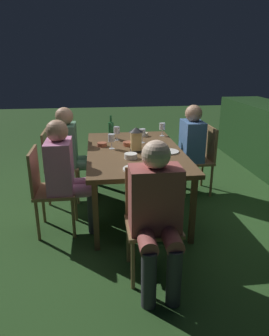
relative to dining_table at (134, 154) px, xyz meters
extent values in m
plane|color=#26471E|center=(0.00, 0.00, -0.67)|extent=(16.00, 16.00, 0.00)
cube|color=brown|center=(0.00, 0.00, 0.03)|extent=(1.73, 1.04, 0.04)
cube|color=brown|center=(-0.80, -0.45, -0.33)|extent=(0.05, 0.05, 0.68)
cube|color=brown|center=(0.80, -0.45, -0.33)|extent=(0.05, 0.05, 0.68)
cube|color=brown|center=(-0.80, 0.45, -0.33)|extent=(0.05, 0.05, 0.68)
cube|color=brown|center=(0.80, 0.45, -0.33)|extent=(0.05, 0.05, 0.68)
cube|color=brown|center=(-0.39, -0.84, -0.24)|extent=(0.42, 0.40, 0.03)
cube|color=brown|center=(-0.39, -1.03, -0.01)|extent=(0.40, 0.02, 0.42)
cylinder|color=brown|center=(-0.57, -0.67, -0.46)|extent=(0.03, 0.03, 0.42)
cylinder|color=brown|center=(-0.21, -0.67, -0.46)|extent=(0.03, 0.03, 0.42)
cylinder|color=brown|center=(-0.57, -1.01, -0.46)|extent=(0.03, 0.03, 0.42)
cylinder|color=brown|center=(-0.21, -1.01, -0.46)|extent=(0.03, 0.03, 0.42)
cube|color=#4C7A5B|center=(-0.39, -0.78, 0.03)|extent=(0.38, 0.24, 0.50)
sphere|color=tan|center=(-0.39, -0.78, 0.37)|extent=(0.21, 0.21, 0.21)
cylinder|color=#4C7A5B|center=(-0.48, -0.64, -0.21)|extent=(0.13, 0.36, 0.13)
cylinder|color=#4C7A5B|center=(-0.30, -0.64, -0.21)|extent=(0.13, 0.36, 0.13)
cylinder|color=#333338|center=(-0.48, -0.48, -0.45)|extent=(0.11, 0.11, 0.45)
cylinder|color=#333338|center=(-0.30, -0.48, -0.45)|extent=(0.11, 0.11, 0.45)
cube|color=brown|center=(-0.39, 0.84, -0.24)|extent=(0.42, 0.40, 0.03)
cube|color=brown|center=(-0.39, 1.03, -0.01)|extent=(0.40, 0.02, 0.42)
cylinder|color=brown|center=(-0.21, 0.67, -0.46)|extent=(0.03, 0.03, 0.42)
cylinder|color=brown|center=(-0.57, 0.67, -0.46)|extent=(0.03, 0.03, 0.42)
cylinder|color=brown|center=(-0.21, 1.01, -0.46)|extent=(0.03, 0.03, 0.42)
cylinder|color=brown|center=(-0.57, 1.01, -0.46)|extent=(0.03, 0.03, 0.42)
cube|color=#426699|center=(-0.39, 0.78, 0.03)|extent=(0.38, 0.24, 0.50)
sphere|color=tan|center=(-0.39, 0.78, 0.37)|extent=(0.21, 0.21, 0.21)
cylinder|color=#426699|center=(-0.30, 0.64, -0.21)|extent=(0.13, 0.36, 0.13)
cylinder|color=#426699|center=(-0.48, 0.64, -0.21)|extent=(0.13, 0.36, 0.13)
cylinder|color=#333338|center=(-0.30, 0.48, -0.45)|extent=(0.11, 0.11, 0.45)
cylinder|color=#333338|center=(-0.48, 0.48, -0.45)|extent=(0.11, 0.11, 0.45)
cube|color=brown|center=(0.39, -0.84, -0.24)|extent=(0.42, 0.40, 0.03)
cube|color=brown|center=(0.39, -1.03, -0.01)|extent=(0.40, 0.02, 0.42)
cylinder|color=brown|center=(0.21, -0.67, -0.46)|extent=(0.03, 0.03, 0.42)
cylinder|color=brown|center=(0.57, -0.67, -0.46)|extent=(0.03, 0.03, 0.42)
cylinder|color=brown|center=(0.21, -1.01, -0.46)|extent=(0.03, 0.03, 0.42)
cylinder|color=brown|center=(0.57, -1.01, -0.46)|extent=(0.03, 0.03, 0.42)
cube|color=#C675A3|center=(0.39, -0.78, 0.03)|extent=(0.38, 0.24, 0.50)
sphere|color=tan|center=(0.39, -0.78, 0.37)|extent=(0.21, 0.21, 0.21)
cylinder|color=#C675A3|center=(0.30, -0.64, -0.21)|extent=(0.13, 0.36, 0.13)
cylinder|color=#C675A3|center=(0.48, -0.64, -0.21)|extent=(0.13, 0.36, 0.13)
cylinder|color=#333338|center=(0.30, -0.48, -0.45)|extent=(0.11, 0.11, 0.45)
cylinder|color=#333338|center=(0.48, -0.48, -0.45)|extent=(0.11, 0.11, 0.45)
cube|color=brown|center=(1.19, 0.00, -0.24)|extent=(0.40, 0.42, 0.03)
cube|color=brown|center=(1.00, 0.00, -0.01)|extent=(0.03, 0.40, 0.42)
cylinder|color=brown|center=(1.36, 0.18, -0.46)|extent=(0.03, 0.03, 0.42)
cylinder|color=brown|center=(1.36, -0.18, -0.46)|extent=(0.03, 0.03, 0.42)
cylinder|color=brown|center=(1.02, 0.18, -0.46)|extent=(0.03, 0.03, 0.42)
cylinder|color=brown|center=(1.02, -0.18, -0.46)|extent=(0.03, 0.03, 0.42)
cube|color=#9E4C47|center=(1.25, 0.00, 0.03)|extent=(0.24, 0.38, 0.50)
sphere|color=beige|center=(1.25, 0.00, 0.37)|extent=(0.21, 0.21, 0.21)
cylinder|color=#9E4C47|center=(1.39, 0.09, -0.21)|extent=(0.36, 0.13, 0.13)
cylinder|color=#9E4C47|center=(1.39, -0.09, -0.21)|extent=(0.36, 0.13, 0.13)
cylinder|color=#333338|center=(1.55, 0.09, -0.45)|extent=(0.11, 0.11, 0.45)
cylinder|color=#333338|center=(1.55, -0.09, -0.45)|extent=(0.11, 0.11, 0.45)
cube|color=black|center=(0.06, 0.01, 0.06)|extent=(0.12, 0.12, 0.01)
cube|color=#F9D17A|center=(0.06, 0.01, 0.17)|extent=(0.11, 0.11, 0.20)
cone|color=black|center=(0.06, 0.01, 0.29)|extent=(0.15, 0.15, 0.05)
cylinder|color=#1E5B2D|center=(-0.56, -0.23, 0.15)|extent=(0.07, 0.07, 0.20)
cylinder|color=#1E5B2D|center=(-0.56, -0.23, 0.30)|extent=(0.03, 0.03, 0.09)
cylinder|color=silver|center=(0.48, 0.18, 0.05)|extent=(0.06, 0.06, 0.00)
cylinder|color=silver|center=(0.48, 0.18, 0.09)|extent=(0.01, 0.01, 0.08)
cylinder|color=silver|center=(0.48, 0.18, 0.18)|extent=(0.08, 0.08, 0.08)
cylinder|color=maroon|center=(0.48, 0.18, 0.15)|extent=(0.07, 0.07, 0.03)
cylinder|color=silver|center=(-0.29, 0.13, 0.05)|extent=(0.06, 0.06, 0.00)
cylinder|color=silver|center=(-0.29, 0.13, 0.09)|extent=(0.01, 0.01, 0.08)
cylinder|color=silver|center=(-0.29, 0.13, 0.18)|extent=(0.08, 0.08, 0.08)
cylinder|color=maroon|center=(-0.29, 0.13, 0.15)|extent=(0.07, 0.07, 0.03)
cylinder|color=silver|center=(-0.60, 0.44, 0.05)|extent=(0.06, 0.06, 0.00)
cylinder|color=silver|center=(-0.60, 0.44, 0.09)|extent=(0.01, 0.01, 0.08)
cylinder|color=silver|center=(-0.60, 0.44, 0.18)|extent=(0.08, 0.08, 0.08)
cylinder|color=maroon|center=(-0.60, 0.44, 0.15)|extent=(0.07, 0.07, 0.03)
cylinder|color=silver|center=(-0.45, -0.16, 0.05)|extent=(0.06, 0.06, 0.00)
cylinder|color=silver|center=(-0.45, -0.16, 0.09)|extent=(0.01, 0.01, 0.08)
cylinder|color=silver|center=(-0.45, -0.16, 0.18)|extent=(0.08, 0.08, 0.08)
cylinder|color=maroon|center=(-0.45, -0.16, 0.15)|extent=(0.07, 0.07, 0.03)
cylinder|color=silver|center=(-0.07, -0.25, 0.05)|extent=(0.06, 0.06, 0.00)
cylinder|color=silver|center=(-0.07, -0.25, 0.09)|extent=(0.01, 0.01, 0.08)
cylinder|color=silver|center=(-0.07, -0.25, 0.18)|extent=(0.08, 0.08, 0.08)
cylinder|color=maroon|center=(-0.07, -0.25, 0.15)|extent=(0.07, 0.07, 0.03)
cylinder|color=white|center=(0.65, -0.07, 0.06)|extent=(0.24, 0.24, 0.01)
cylinder|color=silver|center=(0.15, 0.35, 0.06)|extent=(0.23, 0.23, 0.01)
cylinder|color=silver|center=(0.31, -0.08, 0.08)|extent=(0.13, 0.13, 0.05)
cylinder|color=#424C1E|center=(0.31, -0.08, 0.09)|extent=(0.11, 0.11, 0.02)
cylinder|color=#9E5138|center=(-0.19, -0.35, 0.07)|extent=(0.11, 0.11, 0.04)
cylinder|color=tan|center=(-0.19, -0.35, 0.08)|extent=(0.10, 0.10, 0.01)
cylinder|color=#9E5138|center=(-0.18, -0.05, 0.07)|extent=(0.13, 0.13, 0.05)
cylinder|color=#477533|center=(-0.18, -0.05, 0.08)|extent=(0.11, 0.11, 0.01)
cylinder|color=#BCAD8E|center=(-0.62, 0.20, 0.07)|extent=(0.12, 0.12, 0.05)
cylinder|color=beige|center=(-0.62, 0.20, 0.08)|extent=(0.10, 0.10, 0.01)
camera|label=1|loc=(3.32, -0.41, 1.02)|focal=33.41mm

